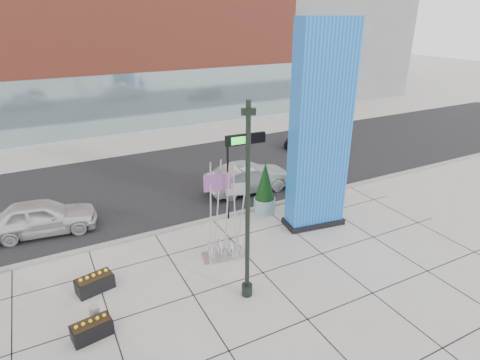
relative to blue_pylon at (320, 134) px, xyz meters
name	(u,v)px	position (x,y,z in m)	size (l,w,h in m)	color
ground	(230,267)	(-5.29, -1.37, -4.64)	(160.00, 160.00, 0.00)	#9E9991
street_asphalt	(158,182)	(-5.29, 8.63, -4.63)	(80.00, 12.00, 0.02)	black
curb_edge	(194,224)	(-5.29, 2.63, -4.58)	(80.00, 0.30, 0.12)	gray
tower_podium	(110,61)	(-4.29, 25.63, 0.86)	(34.00, 10.00, 11.00)	#AA4531
tower_glass_front	(125,104)	(-4.29, 20.83, -2.14)	(34.00, 0.60, 5.00)	#8CA5B2
building_grey_parking	(302,18)	(20.71, 30.63, 4.36)	(20.00, 18.00, 18.00)	slate
blue_pylon	(320,134)	(0.00, 0.00, 0.00)	(3.03, 1.67, 9.60)	blue
lamp_post	(248,224)	(-5.51, -3.26, -1.66)	(0.50, 0.40, 7.28)	black
public_art_sculpture	(225,233)	(-5.11, -0.58, -3.49)	(2.08, 1.33, 4.38)	silver
concrete_bollard	(95,314)	(-10.74, -2.17, -4.30)	(0.35, 0.35, 0.68)	gray
overhead_street_sign	(241,146)	(-2.75, 2.42, -0.89)	(2.06, 0.35, 4.37)	black
round_planter_east	(315,182)	(1.71, 2.23, -3.54)	(0.93, 0.93, 2.32)	#84B2B2
round_planter_mid	(308,197)	(-0.09, 0.43, -3.32)	(1.11, 1.11, 2.78)	#84B2B2
round_planter_west	(265,189)	(-1.49, 2.23, -3.32)	(1.11, 1.11, 2.78)	#84B2B2
box_planter_north	(95,283)	(-10.46, -0.37, -4.30)	(1.45, 0.95, 0.74)	black
box_planter_south	(92,329)	(-10.94, -2.78, -4.32)	(1.33, 0.81, 0.69)	black
car_white_west	(42,217)	(-11.89, 5.20, -3.81)	(1.96, 4.86, 1.66)	silver
car_silver_mid	(249,178)	(-0.94, 4.87, -3.80)	(1.76, 5.05, 1.66)	#A4A8AC
car_dark_east	(313,139)	(7.39, 9.86, -3.97)	(1.86, 4.57, 1.33)	black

